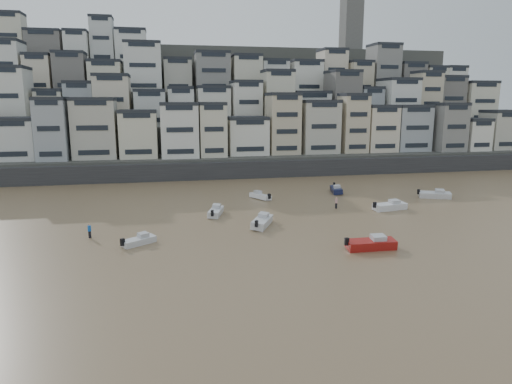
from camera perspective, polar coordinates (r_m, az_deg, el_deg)
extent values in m
plane|color=olive|center=(33.09, 2.48, -17.40)|extent=(400.00, 400.00, 0.00)
cube|color=#38383A|center=(95.74, -1.09, 2.85)|extent=(140.00, 3.00, 3.50)
cube|color=#4C4C47|center=(103.48, 0.94, 3.63)|extent=(140.00, 14.00, 4.00)
cube|color=#4C4C47|center=(114.80, -0.35, 5.90)|extent=(140.00, 14.00, 10.00)
cube|color=#4C4C47|center=(126.27, -1.42, 8.21)|extent=(140.00, 14.00, 18.00)
cube|color=#4C4C47|center=(137.94, -2.32, 10.14)|extent=(140.00, 16.00, 26.00)
cube|color=#4C4C47|center=(151.74, -3.20, 11.37)|extent=(140.00, 18.00, 32.00)
cube|color=#66635E|center=(162.57, 11.82, 20.00)|extent=(6.00, 6.00, 18.00)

